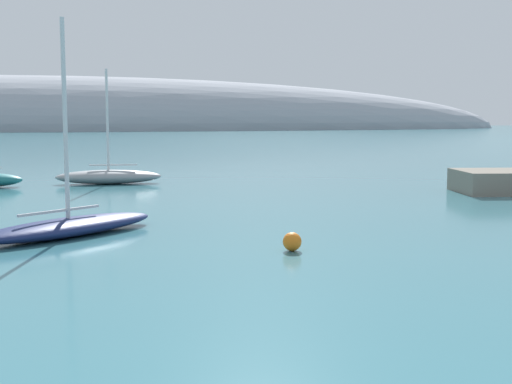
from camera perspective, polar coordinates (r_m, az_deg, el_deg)
distant_ridge at (r=244.01m, az=-16.65°, el=5.04°), size 346.32×57.45×37.28m
sailboat_navy_mid_mooring at (r=28.36m, az=-15.61°, el=-2.71°), size 8.11×6.69×8.70m
sailboat_grey_end_of_line at (r=49.38m, az=-12.37°, el=1.32°), size 7.63×2.94×8.16m
mooring_buoy_orange at (r=24.33m, az=3.08°, el=-4.22°), size 0.68×0.68×0.68m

